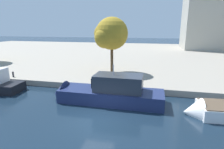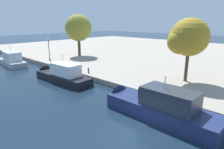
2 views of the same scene
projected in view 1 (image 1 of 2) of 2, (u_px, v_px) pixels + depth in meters
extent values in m
plane|color=#142333|center=(96.00, 122.00, 14.08)|extent=(220.00, 220.00, 0.00)
cube|color=gray|center=(138.00, 54.00, 46.39)|extent=(120.00, 55.00, 0.68)
cube|color=navy|center=(111.00, 98.00, 17.68)|extent=(9.72, 2.93, 1.67)
cone|color=navy|center=(60.00, 94.00, 18.83)|extent=(1.21, 2.75, 2.74)
cube|color=#2D333D|center=(118.00, 83.00, 17.13)|extent=(4.38, 2.33, 1.49)
cube|color=black|center=(101.00, 81.00, 17.49)|extent=(1.17, 2.17, 0.89)
cylinder|color=silver|center=(113.00, 69.00, 16.94)|extent=(0.08, 0.08, 0.96)
cone|color=white|center=(192.00, 112.00, 15.19)|extent=(1.57, 2.50, 2.40)
cylinder|color=#2D2D33|center=(13.00, 75.00, 23.97)|extent=(0.21, 0.21, 0.56)
sphere|color=#2D2D33|center=(13.00, 72.00, 23.89)|extent=(0.23, 0.23, 0.23)
cylinder|color=#4C3823|center=(112.00, 59.00, 26.54)|extent=(0.39, 0.39, 3.68)
sphere|color=olive|center=(112.00, 33.00, 25.67)|extent=(4.46, 4.46, 4.46)
sphere|color=olive|center=(105.00, 38.00, 25.03)|extent=(2.85, 2.85, 2.85)
sphere|color=olive|center=(104.00, 34.00, 25.82)|extent=(2.84, 2.84, 2.84)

